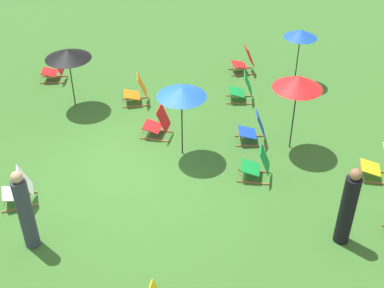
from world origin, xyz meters
name	(u,v)px	position (x,y,z in m)	size (l,w,h in m)	color
ground_plane	(142,164)	(0.00, 0.00, 0.00)	(40.00, 40.00, 0.00)	#386B28
deckchair_1	(254,129)	(-0.69, 2.80, 0.37)	(0.54, 0.80, 0.83)	olive
deckchair_2	(19,189)	(1.15, -2.56, 0.37)	(0.63, 0.85, 0.83)	olive
deckchair_3	(158,124)	(-1.14, 0.44, 0.37)	(0.68, 0.87, 0.83)	olive
deckchair_4	(244,61)	(-4.46, 3.19, 0.37)	(0.54, 0.80, 0.83)	olive
deckchair_6	(258,165)	(0.75, 2.62, 0.37)	(0.64, 0.85, 0.83)	olive
deckchair_7	(54,69)	(-4.42, -2.58, 0.37)	(0.52, 0.79, 0.83)	olive
deckchair_8	(242,89)	(-2.74, 2.85, 0.37)	(0.57, 0.82, 0.83)	olive
deckchair_10	(137,91)	(-2.85, -0.10, 0.37)	(0.52, 0.79, 0.83)	olive
deckchair_11	(379,165)	(0.98, 5.33, 0.37)	(0.66, 0.86, 0.83)	olive
umbrella_0	(301,34)	(-3.69, 4.62, 1.55)	(0.96, 0.96, 1.67)	black
umbrella_1	(68,54)	(-2.86, -1.84, 1.56)	(1.22, 1.22, 1.68)	black
umbrella_2	(298,82)	(-0.38, 3.66, 1.82)	(1.16, 1.16, 1.98)	black
umbrella_3	(182,92)	(-0.34, 0.99, 1.70)	(1.14, 1.14, 1.81)	black
person_0	(348,208)	(2.81, 3.91, 0.84)	(0.42, 0.42, 1.76)	black
person_1	(25,211)	(2.42, -2.13, 0.86)	(0.41, 0.41, 1.79)	#333847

